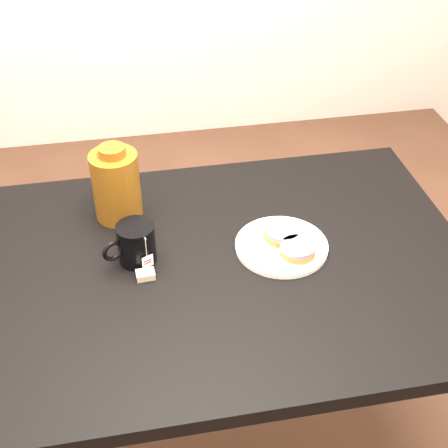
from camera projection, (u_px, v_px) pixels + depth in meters
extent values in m
plane|color=brown|center=(203.00, 438.00, 2.02)|extent=(4.00, 4.00, 0.00)
cube|color=black|center=(197.00, 271.00, 1.57)|extent=(1.40, 0.90, 0.04)
cylinder|color=black|center=(363.00, 254.00, 2.20)|extent=(0.06, 0.06, 0.71)
cylinder|color=white|center=(282.00, 246.00, 1.61)|extent=(0.24, 0.24, 0.01)
torus|color=white|center=(282.00, 244.00, 1.60)|extent=(0.24, 0.24, 0.01)
cylinder|color=brown|center=(283.00, 234.00, 1.62)|extent=(0.11, 0.11, 0.02)
cylinder|color=#8F7BA6|center=(283.00, 230.00, 1.61)|extent=(0.10, 0.10, 0.01)
cylinder|color=brown|center=(297.00, 251.00, 1.57)|extent=(0.13, 0.13, 0.02)
cylinder|color=#8F7BA6|center=(298.00, 246.00, 1.56)|extent=(0.12, 0.12, 0.01)
cylinder|color=black|center=(136.00, 243.00, 1.55)|extent=(0.13, 0.13, 0.11)
cylinder|color=black|center=(135.00, 229.00, 1.52)|extent=(0.08, 0.08, 0.00)
torus|color=black|center=(113.00, 251.00, 1.51)|extent=(0.06, 0.03, 0.06)
cylinder|color=beige|center=(146.00, 247.00, 1.50)|extent=(0.00, 0.00, 0.06)
cube|color=white|center=(147.00, 261.00, 1.53)|extent=(0.03, 0.01, 0.03)
cube|color=#C6B793|center=(146.00, 275.00, 1.52)|extent=(0.05, 0.03, 0.02)
cylinder|color=#562D0B|center=(116.00, 186.00, 1.67)|extent=(0.15, 0.15, 0.19)
cylinder|color=#562D0B|center=(112.00, 151.00, 1.60)|extent=(0.07, 0.07, 0.02)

